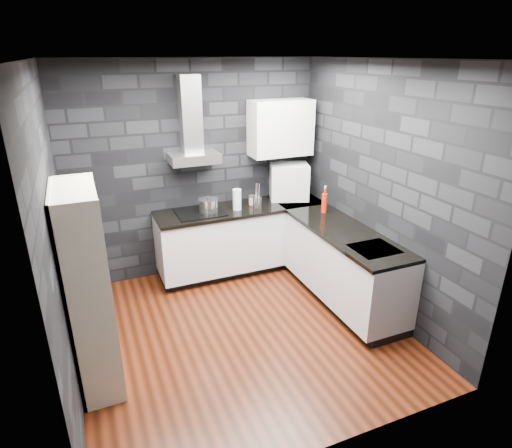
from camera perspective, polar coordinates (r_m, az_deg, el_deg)
ground at (r=4.69m, az=-1.88°, el=-13.98°), size 3.20×3.20×0.00m
ceiling at (r=3.80m, az=-2.41°, el=21.16°), size 3.20×3.20×0.00m
wall_back at (r=5.53m, az=-8.13°, el=7.04°), size 3.20×0.05×2.70m
wall_front at (r=2.73m, az=10.22°, el=-9.22°), size 3.20×0.05×2.70m
wall_left at (r=3.84m, az=-25.45°, el=-1.70°), size 0.05×3.20×2.70m
wall_right at (r=4.83m, az=16.26°, el=4.20°), size 0.05×3.20×2.70m
toekick_back at (r=5.89m, az=-2.01°, el=-5.41°), size 2.18×0.50×0.10m
toekick_right at (r=5.27m, az=11.63°, el=-9.38°), size 0.50×1.78×0.10m
counter_back_cab at (r=5.67m, az=-1.92°, el=-1.71°), size 2.20×0.60×0.76m
counter_right_cab at (r=5.05m, az=11.61°, el=-5.30°), size 0.60×1.80×0.76m
counter_back_top at (r=5.51m, az=-1.94°, el=2.07°), size 2.20×0.62×0.04m
counter_right_top at (r=4.87m, az=11.87°, el=-1.13°), size 0.62×1.80×0.04m
counter_corner_top at (r=5.83m, az=5.40°, el=3.12°), size 0.62×0.62×0.04m
hood_body at (r=5.29m, az=-8.22°, el=8.69°), size 0.60×0.34×0.12m
hood_chimney at (r=5.27m, az=-8.73°, el=14.25°), size 0.24×0.20×0.90m
upper_cabinet at (r=5.62m, az=3.30°, el=12.66°), size 0.80×0.35×0.70m
cooktop at (r=5.35m, az=-7.49°, el=1.57°), size 0.58×0.50×0.01m
sink_rim at (r=4.51m, az=15.52°, el=-3.22°), size 0.44×0.40×0.01m
pot at (r=5.34m, az=-6.34°, el=2.47°), size 0.24×0.24×0.14m
glass_vase at (r=5.38m, az=-2.54°, el=3.28°), size 0.14×0.14×0.27m
storage_jar at (r=5.58m, az=-0.52°, el=3.13°), size 0.11×0.11×0.11m
utensil_crock at (r=5.47m, az=0.15°, el=2.93°), size 0.14×0.14×0.14m
appliance_garage at (r=5.80m, az=4.40°, el=5.57°), size 0.60×0.53×0.50m
red_bottle at (r=5.35m, az=9.11°, el=2.77°), size 0.08×0.08×0.24m
bookshelf at (r=3.87m, az=-21.39°, el=-8.24°), size 0.39×0.82×1.80m
fruit_bowl at (r=3.74m, az=-21.37°, el=-8.70°), size 0.26×0.26×0.05m
book_red at (r=4.14m, az=-20.82°, el=-11.41°), size 0.15×0.08×0.20m
book_second at (r=4.21m, az=-21.36°, el=-10.54°), size 0.17×0.05×0.23m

